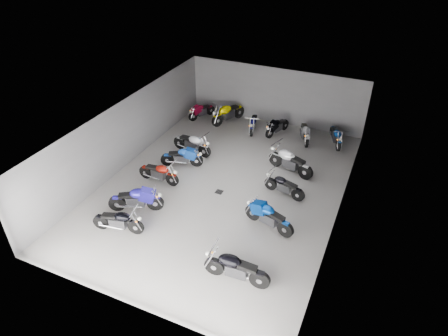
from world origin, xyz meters
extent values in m
plane|color=gray|center=(0.00, 0.00, 0.00)|extent=(14.00, 14.00, 0.00)
cube|color=slate|center=(0.00, 7.00, 1.60)|extent=(10.00, 0.10, 3.20)
cube|color=slate|center=(-5.00, 0.00, 1.60)|extent=(0.10, 14.00, 3.20)
cube|color=slate|center=(5.00, 0.00, 1.60)|extent=(0.10, 14.00, 3.20)
cube|color=#232326|center=(0.00, 0.00, 3.22)|extent=(10.00, 14.00, 0.04)
cube|color=black|center=(0.00, -0.50, 0.01)|extent=(0.32, 0.32, 0.01)
cylinder|color=black|center=(-1.77, -4.18, 0.31)|extent=(0.64, 0.26, 0.63)
cylinder|color=black|center=(-3.16, -4.48, 0.31)|extent=(0.64, 0.28, 0.63)
cube|color=#2D2D30|center=(-2.47, -4.33, 0.41)|extent=(0.68, 0.42, 0.39)
ellipsoid|color=black|center=(-2.26, -4.28, 0.72)|extent=(0.73, 0.52, 0.35)
cube|color=black|center=(-2.77, -4.39, 0.69)|extent=(0.64, 0.39, 0.18)
cylinder|color=black|center=(-1.87, -2.66, 0.34)|extent=(0.68, 0.42, 0.69)
cylinder|color=black|center=(-3.28, -3.31, 0.34)|extent=(0.69, 0.44, 0.69)
cube|color=#2D2D30|center=(-2.57, -2.99, 0.45)|extent=(0.77, 0.59, 0.43)
ellipsoid|color=#241D9F|center=(-2.36, -2.89, 0.79)|extent=(0.84, 0.70, 0.39)
cube|color=black|center=(-2.88, -3.13, 0.75)|extent=(0.72, 0.55, 0.20)
cylinder|color=black|center=(-2.11, -0.90, 0.31)|extent=(0.63, 0.14, 0.62)
cylinder|color=black|center=(-3.52, -0.86, 0.31)|extent=(0.63, 0.16, 0.62)
cube|color=#2D2D30|center=(-2.82, -0.88, 0.41)|extent=(0.64, 0.31, 0.39)
ellipsoid|color=maroon|center=(-2.60, -0.89, 0.72)|extent=(0.67, 0.40, 0.35)
cube|color=black|center=(-3.13, -0.87, 0.68)|extent=(0.60, 0.29, 0.18)
cylinder|color=black|center=(-1.85, 0.96, 0.31)|extent=(0.63, 0.34, 0.62)
cylinder|color=black|center=(-3.17, 0.45, 0.31)|extent=(0.63, 0.36, 0.62)
cube|color=#2D2D30|center=(-2.51, 0.70, 0.41)|extent=(0.70, 0.50, 0.39)
ellipsoid|color=#1547A9|center=(-2.31, 0.78, 0.72)|extent=(0.76, 0.60, 0.35)
cube|color=black|center=(-2.80, 0.59, 0.68)|extent=(0.65, 0.47, 0.18)
cylinder|color=black|center=(-1.88, 1.87, 0.34)|extent=(0.70, 0.24, 0.68)
cylinder|color=black|center=(-3.41, 2.11, 0.34)|extent=(0.70, 0.26, 0.68)
cube|color=#2D2D30|center=(-2.64, 1.99, 0.45)|extent=(0.73, 0.42, 0.43)
ellipsoid|color=#B8B9BF|center=(-2.41, 1.95, 0.79)|extent=(0.78, 0.53, 0.38)
cube|color=black|center=(-2.98, 2.04, 0.75)|extent=(0.69, 0.40, 0.19)
cylinder|color=black|center=(1.79, -4.77, 0.35)|extent=(0.71, 0.18, 0.70)
cylinder|color=black|center=(3.37, -4.69, 0.35)|extent=(0.71, 0.20, 0.70)
cube|color=#2D2D30|center=(2.58, -4.73, 0.46)|extent=(0.73, 0.36, 0.44)
ellipsoid|color=black|center=(2.34, -4.75, 0.81)|extent=(0.77, 0.47, 0.39)
cube|color=black|center=(2.93, -4.71, 0.77)|extent=(0.68, 0.34, 0.20)
cylinder|color=black|center=(1.97, -1.59, 0.33)|extent=(0.68, 0.31, 0.67)
cylinder|color=black|center=(3.43, -2.01, 0.33)|extent=(0.69, 0.33, 0.67)
cube|color=#2D2D30|center=(2.70, -1.80, 0.44)|extent=(0.74, 0.49, 0.42)
ellipsoid|color=navy|center=(2.48, -1.74, 0.77)|extent=(0.80, 0.60, 0.38)
cube|color=black|center=(3.02, -1.89, 0.73)|extent=(0.69, 0.46, 0.19)
cylinder|color=black|center=(1.98, 0.61, 0.29)|extent=(0.60, 0.24, 0.59)
cylinder|color=black|center=(3.28, 0.32, 0.29)|extent=(0.60, 0.26, 0.59)
cube|color=#2D2D30|center=(2.63, 0.46, 0.39)|extent=(0.64, 0.40, 0.37)
ellipsoid|color=black|center=(2.44, 0.51, 0.68)|extent=(0.69, 0.49, 0.33)
cube|color=black|center=(2.92, 0.40, 0.64)|extent=(0.60, 0.37, 0.17)
cylinder|color=black|center=(1.59, 2.53, 0.36)|extent=(0.73, 0.36, 0.72)
cylinder|color=black|center=(3.15, 2.04, 0.36)|extent=(0.74, 0.38, 0.72)
cube|color=#2D2D30|center=(2.37, 2.29, 0.48)|extent=(0.80, 0.54, 0.45)
ellipsoid|color=silver|center=(2.13, 2.36, 0.84)|extent=(0.87, 0.66, 0.41)
cube|color=black|center=(2.71, 2.18, 0.79)|extent=(0.75, 0.51, 0.21)
cylinder|color=black|center=(-4.27, 5.18, 0.28)|extent=(0.34, 0.56, 0.57)
cylinder|color=black|center=(-3.73, 6.35, 0.28)|extent=(0.36, 0.57, 0.57)
cube|color=#2D2D30|center=(-4.00, 5.77, 0.37)|extent=(0.48, 0.63, 0.35)
ellipsoid|color=maroon|center=(-4.08, 5.59, 0.66)|extent=(0.58, 0.70, 0.32)
cube|color=black|center=(-3.88, 6.02, 0.62)|extent=(0.45, 0.59, 0.16)
cylinder|color=black|center=(-2.70, 5.14, 0.36)|extent=(0.43, 0.73, 0.73)
cylinder|color=black|center=(-2.02, 6.64, 0.36)|extent=(0.46, 0.74, 0.73)
cube|color=#2D2D30|center=(-2.36, 5.89, 0.48)|extent=(0.62, 0.82, 0.46)
ellipsoid|color=#DFCD00|center=(-2.46, 5.66, 0.84)|extent=(0.73, 0.89, 0.41)
cube|color=black|center=(-2.21, 6.22, 0.80)|extent=(0.58, 0.76, 0.21)
cylinder|color=black|center=(-0.52, 4.85, 0.30)|extent=(0.25, 0.60, 0.59)
cylinder|color=black|center=(-0.81, 6.16, 0.30)|extent=(0.26, 0.61, 0.59)
cube|color=#2D2D30|center=(-0.67, 5.50, 0.39)|extent=(0.40, 0.65, 0.37)
ellipsoid|color=navy|center=(-0.62, 5.30, 0.68)|extent=(0.50, 0.69, 0.33)
cube|color=black|center=(-0.73, 5.79, 0.65)|extent=(0.37, 0.61, 0.17)
cylinder|color=black|center=(0.44, 5.05, 0.29)|extent=(0.31, 0.59, 0.58)
cylinder|color=black|center=(0.89, 6.29, 0.29)|extent=(0.33, 0.59, 0.58)
cube|color=#2D2D30|center=(0.66, 5.67, 0.38)|extent=(0.46, 0.65, 0.36)
ellipsoid|color=black|center=(0.59, 5.48, 0.67)|extent=(0.55, 0.71, 0.33)
cube|color=black|center=(0.76, 5.94, 0.64)|extent=(0.43, 0.61, 0.17)
cylinder|color=black|center=(2.48, 4.90, 0.31)|extent=(0.35, 0.62, 0.62)
cylinder|color=black|center=(1.95, 6.20, 0.31)|extent=(0.37, 0.63, 0.62)
cube|color=#2D2D30|center=(2.22, 5.55, 0.41)|extent=(0.51, 0.69, 0.39)
ellipsoid|color=#BABBC2|center=(2.30, 5.35, 0.72)|extent=(0.61, 0.76, 0.35)
cube|color=black|center=(2.10, 5.84, 0.68)|extent=(0.47, 0.65, 0.18)
cylinder|color=black|center=(4.05, 5.20, 0.31)|extent=(0.36, 0.61, 0.61)
cylinder|color=black|center=(3.50, 6.47, 0.31)|extent=(0.38, 0.62, 0.61)
cube|color=#2D2D30|center=(3.77, 5.83, 0.40)|extent=(0.51, 0.69, 0.38)
ellipsoid|color=navy|center=(3.86, 5.64, 0.71)|extent=(0.61, 0.75, 0.35)
cube|color=black|center=(3.65, 6.12, 0.67)|extent=(0.48, 0.64, 0.17)
camera|label=1|loc=(5.91, -13.20, 10.45)|focal=32.00mm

